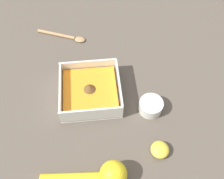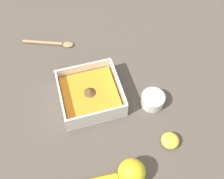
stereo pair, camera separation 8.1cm
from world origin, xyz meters
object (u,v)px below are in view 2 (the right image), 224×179
at_px(lemon_half, 170,140).
at_px(wooden_spoon, 51,43).
at_px(square_dish, 91,95).
at_px(spice_bowl, 153,100).
at_px(lemon_squeezer, 122,175).

bearing_deg(lemon_half, wooden_spoon, 119.18).
bearing_deg(square_dish, spice_bowl, -21.48).
relative_size(square_dish, lemon_half, 3.60).
height_order(square_dish, lemon_squeezer, lemon_squeezer).
bearing_deg(lemon_squeezer, spice_bowl, 54.77).
bearing_deg(spice_bowl, wooden_spoon, 127.99).
height_order(square_dish, lemon_half, square_dish).
bearing_deg(spice_bowl, square_dish, 158.52).
bearing_deg(square_dish, lemon_half, -48.96).
distance_m(spice_bowl, lemon_half, 0.14).
distance_m(lemon_squeezer, wooden_spoon, 0.54).
distance_m(square_dish, lemon_squeezer, 0.27).
bearing_deg(wooden_spoon, spice_bowl, -30.40).
bearing_deg(spice_bowl, lemon_squeezer, -129.25).
bearing_deg(wooden_spoon, lemon_half, -39.21).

